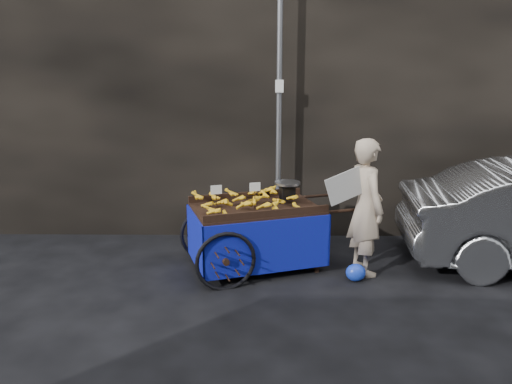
{
  "coord_description": "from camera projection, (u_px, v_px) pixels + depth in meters",
  "views": [
    {
      "loc": [
        0.06,
        -6.12,
        2.68
      ],
      "look_at": [
        -0.03,
        0.5,
        1.01
      ],
      "focal_mm": 35.0,
      "sensor_mm": 36.0,
      "label": 1
    }
  ],
  "objects": [
    {
      "name": "banana_cart",
      "position": [
        252.0,
        214.0,
        6.65
      ],
      "size": [
        2.49,
        1.68,
        1.24
      ],
      "rotation": [
        0.0,
        0.0,
        0.32
      ],
      "color": "black",
      "rests_on": "ground"
    },
    {
      "name": "ground",
      "position": [
        258.0,
        275.0,
        6.59
      ],
      "size": [
        80.0,
        80.0,
        0.0
      ],
      "primitive_type": "plane",
      "color": "black",
      "rests_on": "ground"
    },
    {
      "name": "vendor",
      "position": [
        366.0,
        207.0,
        6.48
      ],
      "size": [
        0.89,
        0.76,
        1.8
      ],
      "rotation": [
        0.0,
        0.0,
        1.88
      ],
      "color": "tan",
      "rests_on": "ground"
    },
    {
      "name": "street_pole",
      "position": [
        279.0,
        113.0,
        7.35
      ],
      "size": [
        0.12,
        0.1,
        4.0
      ],
      "color": "slate",
      "rests_on": "ground"
    },
    {
      "name": "plastic_bag",
      "position": [
        356.0,
        273.0,
        6.38
      ],
      "size": [
        0.25,
        0.2,
        0.23
      ],
      "primitive_type": "ellipsoid",
      "color": "blue",
      "rests_on": "ground"
    },
    {
      "name": "building_wall",
      "position": [
        282.0,
        77.0,
        8.49
      ],
      "size": [
        13.5,
        2.0,
        5.0
      ],
      "color": "black",
      "rests_on": "ground"
    }
  ]
}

